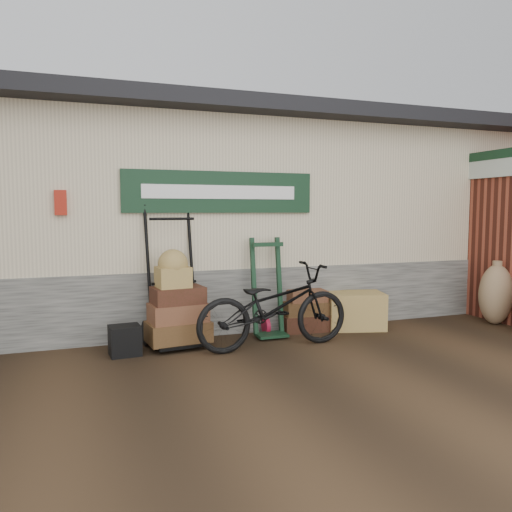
{
  "coord_description": "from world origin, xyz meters",
  "views": [
    {
      "loc": [
        -2.12,
        -5.5,
        1.7
      ],
      "look_at": [
        0.17,
        0.9,
        1.08
      ],
      "focal_mm": 35.0,
      "sensor_mm": 36.0,
      "label": 1
    }
  ],
  "objects_px": {
    "suitcase_stack": "(305,310)",
    "bicycle": "(274,302)",
    "porter_trolley": "(173,273)",
    "wicker_hamper": "(355,310)",
    "green_barrow": "(268,287)",
    "black_trunk": "(125,340)"
  },
  "relations": [
    {
      "from": "suitcase_stack",
      "to": "bicycle",
      "type": "height_order",
      "value": "bicycle"
    },
    {
      "from": "porter_trolley",
      "to": "wicker_hamper",
      "type": "bearing_deg",
      "value": -7.21
    },
    {
      "from": "porter_trolley",
      "to": "green_barrow",
      "type": "bearing_deg",
      "value": -7.36
    },
    {
      "from": "porter_trolley",
      "to": "black_trunk",
      "type": "bearing_deg",
      "value": -160.66
    },
    {
      "from": "porter_trolley",
      "to": "bicycle",
      "type": "distance_m",
      "value": 1.33
    },
    {
      "from": "green_barrow",
      "to": "suitcase_stack",
      "type": "xyz_separation_m",
      "value": [
        0.61,
        0.11,
        -0.37
      ]
    },
    {
      "from": "green_barrow",
      "to": "black_trunk",
      "type": "distance_m",
      "value": 2.0
    },
    {
      "from": "wicker_hamper",
      "to": "suitcase_stack",
      "type": "bearing_deg",
      "value": 170.02
    },
    {
      "from": "bicycle",
      "to": "green_barrow",
      "type": "bearing_deg",
      "value": -16.47
    },
    {
      "from": "porter_trolley",
      "to": "green_barrow",
      "type": "xyz_separation_m",
      "value": [
        1.28,
        -0.02,
        -0.25
      ]
    },
    {
      "from": "wicker_hamper",
      "to": "bicycle",
      "type": "bearing_deg",
      "value": -158.98
    },
    {
      "from": "black_trunk",
      "to": "green_barrow",
      "type": "bearing_deg",
      "value": 8.37
    },
    {
      "from": "porter_trolley",
      "to": "wicker_hamper",
      "type": "height_order",
      "value": "porter_trolley"
    },
    {
      "from": "green_barrow",
      "to": "black_trunk",
      "type": "height_order",
      "value": "green_barrow"
    },
    {
      "from": "porter_trolley",
      "to": "black_trunk",
      "type": "distance_m",
      "value": 1.02
    },
    {
      "from": "porter_trolley",
      "to": "bicycle",
      "type": "xyz_separation_m",
      "value": [
        1.14,
        -0.61,
        -0.33
      ]
    },
    {
      "from": "porter_trolley",
      "to": "bicycle",
      "type": "bearing_deg",
      "value": -34.57
    },
    {
      "from": "green_barrow",
      "to": "suitcase_stack",
      "type": "bearing_deg",
      "value": 10.78
    },
    {
      "from": "wicker_hamper",
      "to": "porter_trolley",
      "type": "bearing_deg",
      "value": 179.14
    },
    {
      "from": "green_barrow",
      "to": "suitcase_stack",
      "type": "distance_m",
      "value": 0.72
    },
    {
      "from": "suitcase_stack",
      "to": "bicycle",
      "type": "bearing_deg",
      "value": -136.98
    },
    {
      "from": "porter_trolley",
      "to": "suitcase_stack",
      "type": "distance_m",
      "value": 1.99
    }
  ]
}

